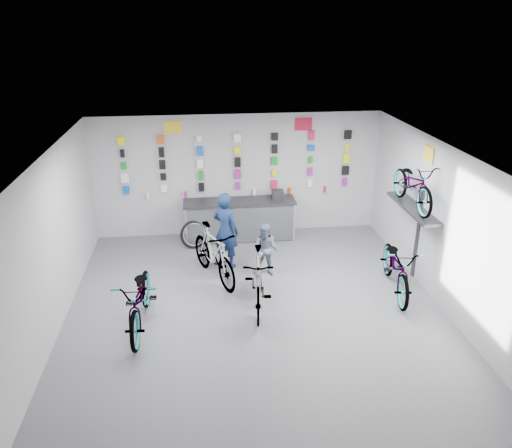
{
  "coord_description": "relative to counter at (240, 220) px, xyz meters",
  "views": [
    {
      "loc": [
        -0.95,
        -7.74,
        5.11
      ],
      "look_at": [
        0.15,
        1.4,
        1.27
      ],
      "focal_mm": 35.0,
      "sensor_mm": 36.0,
      "label": 1
    }
  ],
  "objects": [
    {
      "name": "bike_wall",
      "position": [
        3.25,
        -2.34,
        1.57
      ],
      "size": [
        0.63,
        1.8,
        0.95
      ],
      "primitive_type": "imported",
      "color": "gray",
      "rests_on": "wall_bracket"
    },
    {
      "name": "bike_service",
      "position": [
        -0.72,
        -1.99,
        0.1
      ],
      "size": [
        1.25,
        2.02,
        1.17
      ],
      "primitive_type": "imported",
      "rotation": [
        0.0,
        0.0,
        0.39
      ],
      "color": "gray",
      "rests_on": "floor"
    },
    {
      "name": "wall_front",
      "position": [
        0.0,
        -7.54,
        1.01
      ],
      "size": [
        7.0,
        0.0,
        7.0
      ],
      "primitive_type": "plane",
      "rotation": [
        -1.57,
        0.0,
        0.0
      ],
      "color": "#AEADB0",
      "rests_on": "floor"
    },
    {
      "name": "counter",
      "position": [
        0.0,
        0.0,
        0.0
      ],
      "size": [
        2.7,
        0.66,
        1.0
      ],
      "color": "black",
      "rests_on": "floor"
    },
    {
      "name": "sign_right",
      "position": [
        1.6,
        0.44,
        2.23
      ],
      "size": [
        0.42,
        0.02,
        0.3
      ],
      "primitive_type": "cube",
      "color": "red",
      "rests_on": "wall_back"
    },
    {
      "name": "register",
      "position": [
        0.93,
        0.01,
        0.62
      ],
      "size": [
        0.3,
        0.32,
        0.22
      ],
      "primitive_type": "cube",
      "rotation": [
        0.0,
        0.0,
        -0.07
      ],
      "color": "black",
      "rests_on": "counter"
    },
    {
      "name": "merch_wall",
      "position": [
        0.01,
        0.39,
        1.33
      ],
      "size": [
        5.58,
        0.08,
        1.56
      ],
      "color": "#1051B0",
      "rests_on": "wall_back"
    },
    {
      "name": "bike_left",
      "position": [
        -2.06,
        -3.56,
        0.06
      ],
      "size": [
        0.8,
        2.09,
        1.09
      ],
      "primitive_type": "imported",
      "rotation": [
        0.0,
        0.0,
        -0.04
      ],
      "color": "gray",
      "rests_on": "floor"
    },
    {
      "name": "customer",
      "position": [
        0.38,
        -1.92,
        0.09
      ],
      "size": [
        0.67,
        0.6,
        1.15
      ],
      "primitive_type": "imported",
      "rotation": [
        0.0,
        0.0,
        -0.34
      ],
      "color": "slate",
      "rests_on": "floor"
    },
    {
      "name": "spare_wheel",
      "position": [
        -1.12,
        -0.37,
        -0.16
      ],
      "size": [
        0.72,
        0.41,
        0.68
      ],
      "rotation": [
        0.0,
        0.0,
        0.27
      ],
      "color": "black",
      "rests_on": "floor"
    },
    {
      "name": "clerk",
      "position": [
        -0.42,
        -1.4,
        0.36
      ],
      "size": [
        0.74,
        0.7,
        1.7
      ],
      "primitive_type": "imported",
      "rotation": [
        0.0,
        0.0,
        2.49
      ],
      "color": "#122249",
      "rests_on": "floor"
    },
    {
      "name": "wall_left",
      "position": [
        -3.5,
        -3.54,
        1.01
      ],
      "size": [
        0.0,
        8.0,
        8.0
      ],
      "primitive_type": "plane",
      "rotation": [
        1.57,
        0.0,
        1.57
      ],
      "color": "#AEADB0",
      "rests_on": "floor"
    },
    {
      "name": "sign_left",
      "position": [
        -1.5,
        0.44,
        2.23
      ],
      "size": [
        0.42,
        0.02,
        0.3
      ],
      "primitive_type": "cube",
      "color": "yellow",
      "rests_on": "wall_back"
    },
    {
      "name": "bike_right",
      "position": [
        2.86,
        -2.91,
        0.05
      ],
      "size": [
        1.03,
        2.14,
        1.08
      ],
      "primitive_type": "imported",
      "rotation": [
        0.0,
        0.0,
        -0.15
      ],
      "color": "gray",
      "rests_on": "floor"
    },
    {
      "name": "floor",
      "position": [
        0.0,
        -3.54,
        -0.49
      ],
      "size": [
        8.0,
        8.0,
        0.0
      ],
      "primitive_type": "plane",
      "color": "#57585D",
      "rests_on": "ground"
    },
    {
      "name": "ceiling",
      "position": [
        0.0,
        -3.54,
        2.51
      ],
      "size": [
        8.0,
        8.0,
        0.0
      ],
      "primitive_type": "plane",
      "rotation": [
        3.14,
        0.0,
        0.0
      ],
      "color": "white",
      "rests_on": "wall_back"
    },
    {
      "name": "wall_right",
      "position": [
        3.5,
        -3.54,
        1.01
      ],
      "size": [
        0.0,
        8.0,
        8.0
      ],
      "primitive_type": "plane",
      "rotation": [
        1.57,
        0.0,
        -1.57
      ],
      "color": "#AEADB0",
      "rests_on": "floor"
    },
    {
      "name": "bike_center",
      "position": [
        0.06,
        -3.18,
        0.08
      ],
      "size": [
        0.75,
        1.93,
        1.13
      ],
      "primitive_type": "imported",
      "rotation": [
        0.0,
        0.0,
        -0.12
      ],
      "color": "gray",
      "rests_on": "floor"
    },
    {
      "name": "wall_back",
      "position": [
        0.0,
        0.46,
        1.01
      ],
      "size": [
        7.0,
        0.0,
        7.0
      ],
      "primitive_type": "plane",
      "rotation": [
        1.57,
        0.0,
        0.0
      ],
      "color": "#AEADB0",
      "rests_on": "floor"
    },
    {
      "name": "wall_bracket",
      "position": [
        3.33,
        -2.34,
        0.98
      ],
      "size": [
        0.39,
        1.9,
        2.0
      ],
      "color": "#333338",
      "rests_on": "wall_right"
    },
    {
      "name": "sign_side",
      "position": [
        3.48,
        -2.34,
        2.16
      ],
      "size": [
        0.02,
        0.4,
        0.3
      ],
      "primitive_type": "cube",
      "color": "yellow",
      "rests_on": "wall_right"
    }
  ]
}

